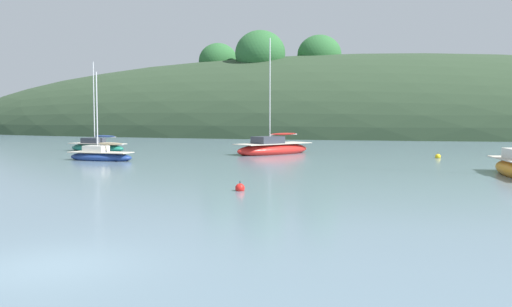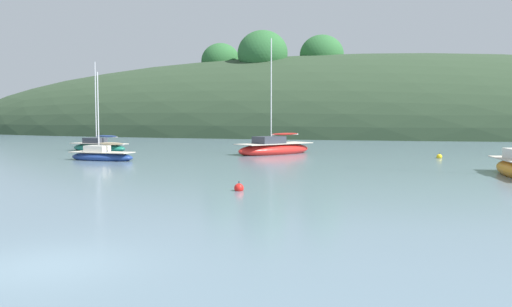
{
  "view_description": "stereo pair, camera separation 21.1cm",
  "coord_description": "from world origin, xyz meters",
  "px_view_note": "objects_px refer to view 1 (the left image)",
  "views": [
    {
      "loc": [
        7.57,
        -10.94,
        3.46
      ],
      "look_at": [
        0.0,
        20.0,
        1.2
      ],
      "focal_mm": 38.76,
      "sensor_mm": 36.0,
      "label": 1
    },
    {
      "loc": [
        7.78,
        -10.89,
        3.46
      ],
      "look_at": [
        0.0,
        20.0,
        1.2
      ],
      "focal_mm": 38.76,
      "sensor_mm": 36.0,
      "label": 2
    }
  ],
  "objects_px": {
    "sailboat_teal_outer": "(100,156)",
    "sailboat_navy_dinghy": "(273,149)",
    "sailboat_yellow_far": "(97,147)",
    "mooring_buoy_inner": "(438,157)",
    "mooring_buoy_channel": "(240,188)"
  },
  "relations": [
    {
      "from": "sailboat_yellow_far",
      "to": "sailboat_teal_outer",
      "type": "height_order",
      "value": "sailboat_yellow_far"
    },
    {
      "from": "sailboat_teal_outer",
      "to": "sailboat_navy_dinghy",
      "type": "bearing_deg",
      "value": 40.8
    },
    {
      "from": "sailboat_yellow_far",
      "to": "sailboat_teal_outer",
      "type": "xyz_separation_m",
      "value": [
        5.72,
        -9.48,
        -0.04
      ]
    },
    {
      "from": "sailboat_navy_dinghy",
      "to": "mooring_buoy_channel",
      "type": "relative_size",
      "value": 19.04
    },
    {
      "from": "sailboat_teal_outer",
      "to": "mooring_buoy_channel",
      "type": "bearing_deg",
      "value": -42.79
    },
    {
      "from": "mooring_buoy_channel",
      "to": "sailboat_yellow_far",
      "type": "bearing_deg",
      "value": 131.49
    },
    {
      "from": "sailboat_teal_outer",
      "to": "sailboat_yellow_far",
      "type": "bearing_deg",
      "value": 121.11
    },
    {
      "from": "mooring_buoy_inner",
      "to": "sailboat_teal_outer",
      "type": "bearing_deg",
      "value": -161.71
    },
    {
      "from": "sailboat_teal_outer",
      "to": "sailboat_navy_dinghy",
      "type": "distance_m",
      "value": 14.84
    },
    {
      "from": "mooring_buoy_inner",
      "to": "sailboat_navy_dinghy",
      "type": "bearing_deg",
      "value": 173.93
    },
    {
      "from": "sailboat_yellow_far",
      "to": "mooring_buoy_inner",
      "type": "bearing_deg",
      "value": -2.31
    },
    {
      "from": "sailboat_yellow_far",
      "to": "sailboat_teal_outer",
      "type": "distance_m",
      "value": 11.07
    },
    {
      "from": "mooring_buoy_inner",
      "to": "mooring_buoy_channel",
      "type": "bearing_deg",
      "value": -115.18
    },
    {
      "from": "sailboat_yellow_far",
      "to": "sailboat_teal_outer",
      "type": "relative_size",
      "value": 1.26
    },
    {
      "from": "sailboat_teal_outer",
      "to": "mooring_buoy_inner",
      "type": "relative_size",
      "value": 12.64
    }
  ]
}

